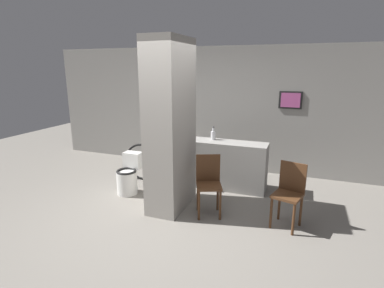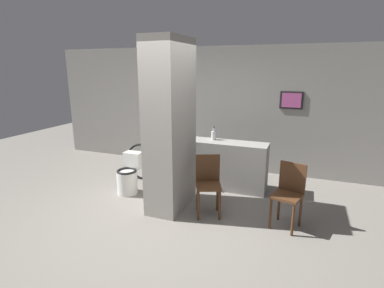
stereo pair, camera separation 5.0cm
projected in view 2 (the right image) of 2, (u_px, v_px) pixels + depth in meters
ground_plane at (165, 220)px, 4.39m from camera, size 14.00×14.00×0.00m
wall_back at (218, 109)px, 6.44m from camera, size 8.00×0.09×2.60m
pillar_center at (170, 127)px, 4.53m from camera, size 0.52×0.94×2.60m
counter_shelf at (226, 165)px, 5.47m from camera, size 1.47×0.44×0.87m
toilet at (129, 176)px, 5.31m from camera, size 0.36×0.52×0.69m
chair_near_pillar at (208, 182)px, 4.48m from camera, size 0.47×0.47×0.90m
chair_by_doorway at (289, 192)px, 4.12m from camera, size 0.45×0.45×0.90m
bicycle at (166, 164)px, 5.70m from camera, size 1.78×0.42×0.79m
bottle_tall at (214, 135)px, 5.50m from camera, size 0.09×0.09×0.25m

